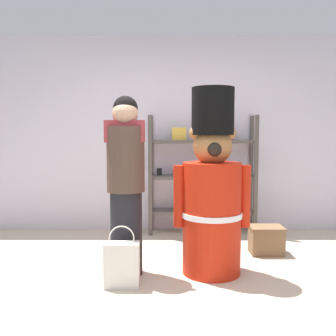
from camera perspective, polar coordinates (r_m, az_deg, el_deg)
ground_plane at (r=3.38m, az=1.04°, el=-17.87°), size 6.40×6.40×0.00m
back_wall at (r=5.31m, az=0.56°, el=4.93°), size 6.40×0.12×2.60m
merchandise_shelf at (r=5.13m, az=4.83°, el=-0.63°), size 1.41×0.35×1.55m
teddy_bear_guard at (r=3.64m, az=6.32°, el=-3.82°), size 0.72×0.57×1.74m
person_shopper at (r=3.59m, az=-6.40°, el=-2.03°), size 0.37×0.35×1.66m
shopping_bag at (r=3.44m, az=-6.97°, el=-13.87°), size 0.30×0.16×0.54m
display_crate at (r=4.45m, az=14.09°, el=-10.22°), size 0.36×0.28×0.30m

